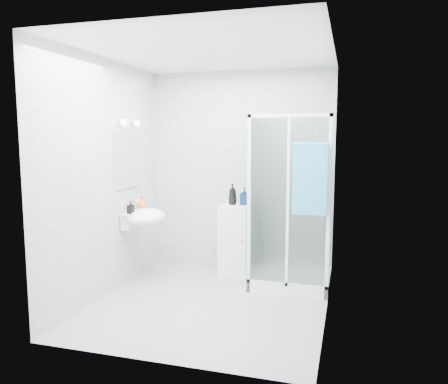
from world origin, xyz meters
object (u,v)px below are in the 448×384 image
(shower_enclosure, at_px, (284,249))
(shampoo_bottle_a, at_px, (233,194))
(shampoo_bottle_b, at_px, (244,196))
(wall_basin, at_px, (144,217))
(soap_dispenser_orange, at_px, (142,203))
(storage_cabinet, at_px, (236,240))
(hand_towel, at_px, (310,177))
(soap_dispenser_black, at_px, (130,207))

(shower_enclosure, relative_size, shampoo_bottle_a, 7.50)
(shampoo_bottle_a, height_order, shampoo_bottle_b, shampoo_bottle_a)
(wall_basin, xyz_separation_m, soap_dispenser_orange, (-0.10, 0.15, 0.15))
(shampoo_bottle_a, xyz_separation_m, soap_dispenser_orange, (-1.05, -0.42, -0.09))
(wall_basin, relative_size, storage_cabinet, 0.62)
(hand_towel, xyz_separation_m, shampoo_bottle_a, (-1.01, 0.66, -0.30))
(shampoo_bottle_b, distance_m, soap_dispenser_orange, 1.28)
(storage_cabinet, relative_size, hand_towel, 1.18)
(wall_basin, relative_size, soap_dispenser_orange, 3.47)
(storage_cabinet, bearing_deg, soap_dispenser_black, -143.20)
(hand_towel, relative_size, shampoo_bottle_a, 2.87)
(soap_dispenser_orange, distance_m, soap_dispenser_black, 0.32)
(shampoo_bottle_b, relative_size, soap_dispenser_black, 1.48)
(shampoo_bottle_b, bearing_deg, hand_towel, -38.66)
(shampoo_bottle_b, bearing_deg, storage_cabinet, -154.76)
(soap_dispenser_orange, bearing_deg, wall_basin, -58.20)
(shampoo_bottle_b, xyz_separation_m, soap_dispenser_black, (-1.19, -0.77, -0.08))
(wall_basin, distance_m, shampoo_bottle_a, 1.14)
(shower_enclosure, relative_size, wall_basin, 3.57)
(hand_towel, xyz_separation_m, shampoo_bottle_b, (-0.87, 0.69, -0.32))
(hand_towel, distance_m, shampoo_bottle_a, 1.24)
(shower_enclosure, xyz_separation_m, hand_towel, (0.31, -0.40, 0.89))
(shower_enclosure, height_order, soap_dispenser_orange, shower_enclosure)
(storage_cabinet, bearing_deg, wall_basin, -147.51)
(hand_towel, distance_m, shampoo_bottle_b, 1.16)
(shower_enclosure, distance_m, shampoo_bottle_a, 0.95)
(wall_basin, bearing_deg, soap_dispenser_black, -118.23)
(shampoo_bottle_b, bearing_deg, wall_basin, -151.00)
(shampoo_bottle_b, height_order, soap_dispenser_orange, shampoo_bottle_b)
(shower_enclosure, height_order, shampoo_bottle_a, shower_enclosure)
(shower_enclosure, height_order, soap_dispenser_black, shower_enclosure)
(storage_cabinet, height_order, hand_towel, hand_towel)
(storage_cabinet, distance_m, hand_towel, 1.46)
(wall_basin, xyz_separation_m, soap_dispenser_black, (-0.09, -0.16, 0.14))
(soap_dispenser_black, bearing_deg, hand_towel, 2.14)
(shower_enclosure, bearing_deg, shampoo_bottle_a, 160.03)
(wall_basin, bearing_deg, shampoo_bottle_a, 30.91)
(shampoo_bottle_b, height_order, soap_dispenser_black, shampoo_bottle_b)
(storage_cabinet, distance_m, soap_dispenser_orange, 1.27)
(wall_basin, height_order, shampoo_bottle_a, shampoo_bottle_a)
(shampoo_bottle_b, bearing_deg, soap_dispenser_orange, -159.11)
(shower_enclosure, distance_m, shampoo_bottle_b, 0.85)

